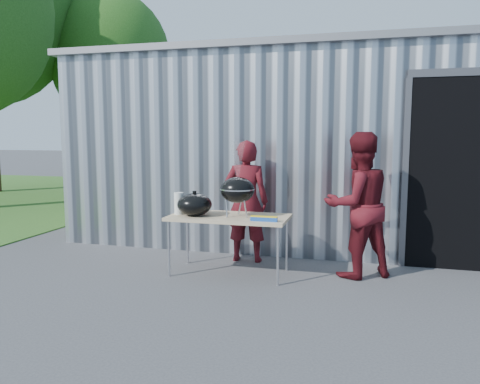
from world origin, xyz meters
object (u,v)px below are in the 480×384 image
(folding_table, at_px, (229,219))
(person_cook, at_px, (246,201))
(person_bystander, at_px, (358,205))
(kettle_grill, at_px, (237,183))

(folding_table, bearing_deg, person_cook, 84.82)
(person_cook, relative_size, person_bystander, 0.94)
(folding_table, xyz_separation_m, person_cook, (0.06, 0.65, 0.14))
(folding_table, distance_m, kettle_grill, 0.48)
(person_cook, bearing_deg, folding_table, 79.96)
(kettle_grill, distance_m, person_bystander, 1.52)
(kettle_grill, height_order, person_bystander, person_bystander)
(folding_table, distance_m, person_bystander, 1.61)
(person_cook, xyz_separation_m, person_bystander, (1.51, -0.32, 0.06))
(kettle_grill, height_order, person_cook, person_cook)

